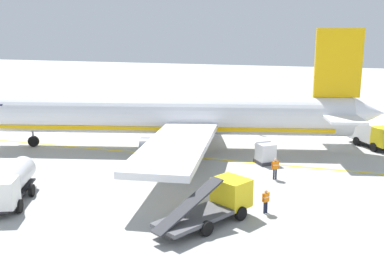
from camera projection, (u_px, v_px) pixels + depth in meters
name	position (u px, v px, depth m)	size (l,w,h in m)	color
airliner_foreground	(171.00, 116.00, 43.53)	(34.34, 41.21, 11.90)	white
service_truck_fuel	(306.00, 116.00, 53.71)	(5.99, 5.53, 2.43)	silver
service_truck_baggage	(218.00, 202.00, 27.51)	(7.07, 5.18, 2.77)	yellow
service_truck_catering	(10.00, 183.00, 30.18)	(6.68, 4.21, 2.40)	white
service_truck_pushback	(372.00, 133.00, 44.75)	(5.85, 5.05, 2.45)	yellow
cargo_container_near	(265.00, 153.00, 39.27)	(2.28, 2.28, 1.94)	#333338
crew_marshaller	(266.00, 199.00, 28.53)	(0.51, 0.46, 1.60)	#191E33
crew_loader_left	(179.00, 165.00, 35.80)	(0.56, 0.42, 1.63)	#191E33
crew_loader_right	(261.00, 127.00, 49.75)	(0.42, 0.56, 1.66)	#191E33
crew_supervisor	(275.00, 167.00, 35.01)	(0.41, 0.57, 1.74)	#191E33
apron_guide_line	(208.00, 159.00, 40.84)	(0.30, 60.00, 0.01)	yellow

